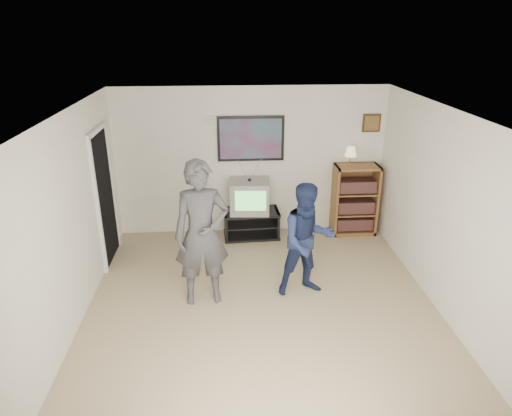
{
  "coord_description": "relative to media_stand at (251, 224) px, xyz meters",
  "views": [
    {
      "loc": [
        -0.42,
        -4.87,
        3.43
      ],
      "look_at": [
        -0.04,
        0.69,
        1.15
      ],
      "focal_mm": 32.0,
      "sensor_mm": 36.0,
      "label": 1
    }
  ],
  "objects": [
    {
      "name": "room_shell",
      "position": [
        0.01,
        -1.88,
        1.02
      ],
      "size": [
        4.51,
        5.0,
        2.51
      ],
      "color": "#95845E",
      "rests_on": "ground"
    },
    {
      "name": "media_stand",
      "position": [
        0.0,
        0.0,
        0.0
      ],
      "size": [
        0.96,
        0.57,
        0.47
      ],
      "rotation": [
        0.0,
        0.0,
        0.05
      ],
      "color": "black",
      "rests_on": "room_shell"
    },
    {
      "name": "crt_television",
      "position": [
        -0.03,
        0.0,
        0.5
      ],
      "size": [
        0.67,
        0.58,
        0.54
      ],
      "primitive_type": null,
      "rotation": [
        0.0,
        0.0,
        -0.06
      ],
      "color": "gray",
      "rests_on": "media_stand"
    },
    {
      "name": "bookshelf",
      "position": [
        1.78,
        0.05,
        0.37
      ],
      "size": [
        0.74,
        0.42,
        1.21
      ],
      "primitive_type": null,
      "color": "brown",
      "rests_on": "room_shell"
    },
    {
      "name": "table_lamp",
      "position": [
        1.65,
        0.06,
        1.14
      ],
      "size": [
        0.2,
        0.2,
        0.32
      ],
      "primitive_type": null,
      "color": "beige",
      "rests_on": "bookshelf"
    },
    {
      "name": "person_tall",
      "position": [
        -0.73,
        -1.88,
        0.72
      ],
      "size": [
        0.75,
        0.54,
        1.92
      ],
      "primitive_type": "imported",
      "rotation": [
        0.0,
        0.0,
        0.12
      ],
      "color": "#3D3D40",
      "rests_on": "room_shell"
    },
    {
      "name": "person_short",
      "position": [
        0.63,
        -1.79,
        0.55
      ],
      "size": [
        0.85,
        0.71,
        1.56
      ],
      "primitive_type": "imported",
      "rotation": [
        0.0,
        0.0,
        0.17
      ],
      "color": "#1A2448",
      "rests_on": "room_shell"
    },
    {
      "name": "controller_left",
      "position": [
        -0.73,
        -1.64,
        0.99
      ],
      "size": [
        0.08,
        0.14,
        0.04
      ],
      "primitive_type": "cube",
      "rotation": [
        0.0,
        0.0,
        -0.38
      ],
      "color": "white",
      "rests_on": "person_tall"
    },
    {
      "name": "controller_right",
      "position": [
        0.68,
        -1.58,
        0.87
      ],
      "size": [
        0.07,
        0.13,
        0.04
      ],
      "primitive_type": "cube",
      "rotation": [
        0.0,
        0.0,
        0.3
      ],
      "color": "white",
      "rests_on": "person_short"
    },
    {
      "name": "poster",
      "position": [
        0.01,
        0.25,
        1.42
      ],
      "size": [
        1.1,
        0.03,
        0.75
      ],
      "primitive_type": "cube",
      "color": "black",
      "rests_on": "room_shell"
    },
    {
      "name": "air_vent",
      "position": [
        -0.54,
        0.25,
        1.72
      ],
      "size": [
        0.28,
        0.02,
        0.14
      ],
      "primitive_type": "cube",
      "color": "white",
      "rests_on": "room_shell"
    },
    {
      "name": "small_picture",
      "position": [
        2.01,
        0.25,
        1.65
      ],
      "size": [
        0.3,
        0.03,
        0.3
      ],
      "primitive_type": "cube",
      "color": "black",
      "rests_on": "room_shell"
    },
    {
      "name": "doorway",
      "position": [
        -2.22,
        -0.63,
        0.77
      ],
      "size": [
        0.03,
        0.85,
        2.0
      ],
      "primitive_type": "cube",
      "color": "black",
      "rests_on": "room_shell"
    }
  ]
}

